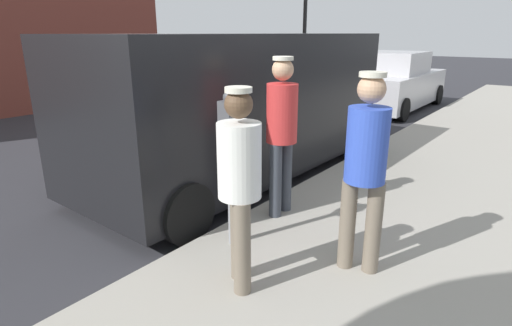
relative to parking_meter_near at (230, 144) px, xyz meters
The scene contains 8 objects.
ground_plane 1.82m from the parking_meter_near, 166.32° to the left, with size 80.00×80.00×0.00m, color #2D2D33.
sidewalk_slab 2.44m from the parking_meter_near, ahead, with size 5.00×32.00×0.15m, color #9E998E.
parking_meter_near is the anchor object (origin of this frame).
pedestrian_in_red 0.90m from the parking_meter_near, 92.01° to the left, with size 0.34×0.36×1.78m.
pedestrian_in_blue 1.23m from the parking_meter_near, 15.66° to the left, with size 0.35×0.34×1.73m.
pedestrian_in_white 0.71m from the parking_meter_near, 43.56° to the right, with size 0.34×0.34×1.64m.
parked_van 2.51m from the parking_meter_near, 126.70° to the left, with size 2.21×5.24×2.15m.
parked_sedan_ahead 9.46m from the parking_meter_near, 100.73° to the left, with size 1.96×4.41×1.65m.
Camera 1 is at (3.77, -3.10, 2.16)m, focal length 28.78 mm.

